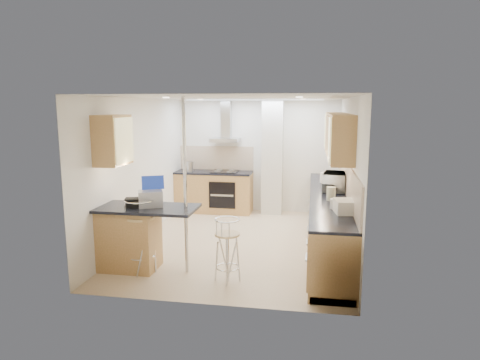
% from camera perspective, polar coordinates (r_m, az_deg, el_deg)
% --- Properties ---
extents(ground, '(4.80, 4.80, 0.00)m').
position_cam_1_polar(ground, '(7.58, 0.00, -8.33)').
color(ground, '#CAAD87').
rests_on(ground, ground).
extents(room_shell, '(3.64, 4.84, 2.51)m').
position_cam_1_polar(room_shell, '(7.57, 2.90, 3.60)').
color(room_shell, white).
rests_on(room_shell, ground).
extents(right_counter, '(0.63, 4.40, 0.92)m').
position_cam_1_polar(right_counter, '(7.35, 11.65, -5.36)').
color(right_counter, '#A17C40').
rests_on(right_counter, ground).
extents(back_counter, '(1.70, 0.63, 0.92)m').
position_cam_1_polar(back_counter, '(9.64, -3.48, -1.55)').
color(back_counter, '#A17C40').
rests_on(back_counter, ground).
extents(peninsula, '(1.47, 0.72, 0.94)m').
position_cam_1_polar(peninsula, '(6.39, -12.31, -7.58)').
color(peninsula, '#A17C40').
rests_on(peninsula, ground).
extents(microwave, '(0.47, 0.63, 0.32)m').
position_cam_1_polar(microwave, '(7.50, 12.62, -0.24)').
color(microwave, white).
rests_on(microwave, right_counter).
extents(laptop, '(0.41, 0.37, 0.23)m').
position_cam_1_polar(laptop, '(6.25, -11.85, -2.46)').
color(laptop, gray).
rests_on(laptop, peninsula).
extents(bag, '(0.28, 0.24, 0.13)m').
position_cam_1_polar(bag, '(6.27, -13.96, -2.96)').
color(bag, black).
rests_on(bag, peninsula).
extents(bar_stool_near, '(0.56, 0.56, 1.08)m').
position_cam_1_polar(bar_stool_near, '(6.30, -13.10, -7.26)').
color(bar_stool_near, tan).
rests_on(bar_stool_near, ground).
extents(bar_stool_end, '(0.44, 0.44, 0.89)m').
position_cam_1_polar(bar_stool_end, '(5.85, -1.70, -9.32)').
color(bar_stool_end, tan).
rests_on(bar_stool_end, ground).
extents(jar_a, '(0.12, 0.12, 0.19)m').
position_cam_1_polar(jar_a, '(8.29, 11.02, 0.31)').
color(jar_a, white).
rests_on(jar_a, right_counter).
extents(jar_b, '(0.11, 0.11, 0.17)m').
position_cam_1_polar(jar_b, '(8.20, 12.60, 0.07)').
color(jar_b, white).
rests_on(jar_b, right_counter).
extents(jar_c, '(0.17, 0.17, 0.21)m').
position_cam_1_polar(jar_c, '(6.76, 12.05, -1.80)').
color(jar_c, '#B2B18F').
rests_on(jar_c, right_counter).
extents(jar_d, '(0.12, 0.12, 0.14)m').
position_cam_1_polar(jar_d, '(6.24, 12.35, -3.11)').
color(jar_d, white).
rests_on(jar_d, right_counter).
extents(bread_bin, '(0.32, 0.38, 0.18)m').
position_cam_1_polar(bread_bin, '(6.02, 13.85, -3.45)').
color(bread_bin, white).
rests_on(bread_bin, right_counter).
extents(kettle, '(0.16, 0.16, 0.21)m').
position_cam_1_polar(kettle, '(9.61, -6.75, 1.79)').
color(kettle, '#B1B4B6').
rests_on(kettle, back_counter).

